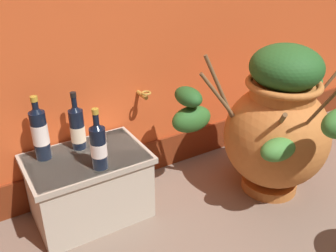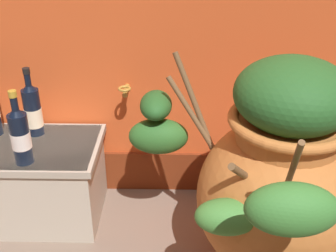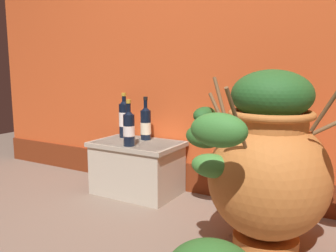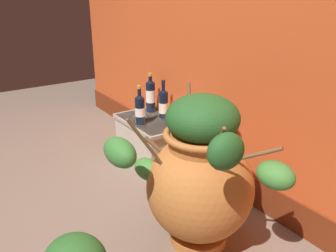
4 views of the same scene
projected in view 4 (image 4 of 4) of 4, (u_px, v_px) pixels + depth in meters
The scene contains 6 objects.
ground_plane at pixel (78, 239), 2.08m from camera, with size 7.00×7.00×0.00m, color #7A6656.
terracotta_urn at pixel (199, 175), 1.91m from camera, with size 1.02×0.81×0.87m.
stone_ledge at pixel (153, 139), 2.92m from camera, with size 0.61×0.40×0.37m.
wine_bottle_left at pixel (140, 108), 2.73m from camera, with size 0.08×0.08×0.31m.
wine_bottle_middle at pixel (151, 94), 3.00m from camera, with size 0.08×0.08×0.33m.
wine_bottle_right at pixel (163, 103), 2.87m from camera, with size 0.08×0.08×0.31m.
Camera 4 is at (1.69, -0.52, 1.37)m, focal length 38.26 mm.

